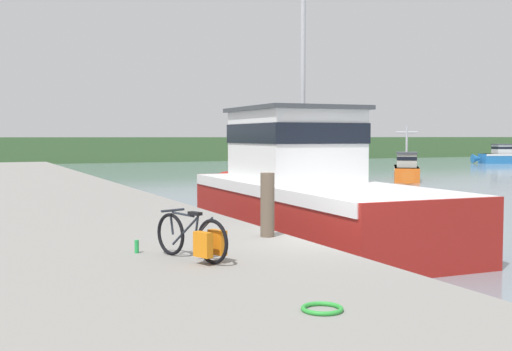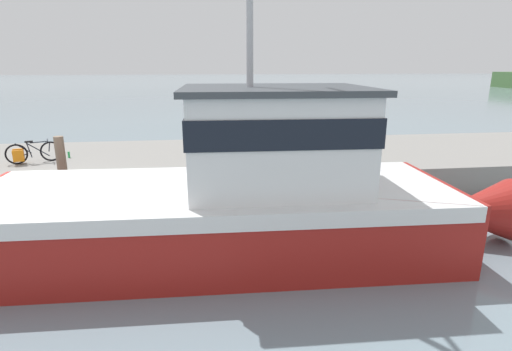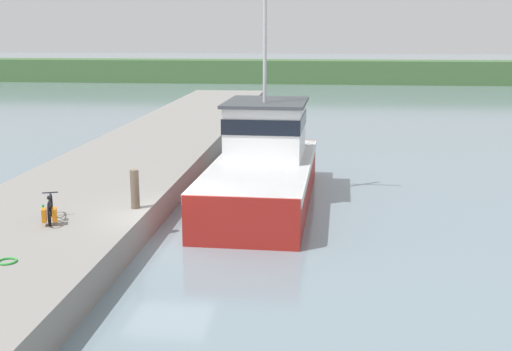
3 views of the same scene
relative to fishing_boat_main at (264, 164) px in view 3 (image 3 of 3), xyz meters
name	(u,v)px [view 3 (image 3 of 3)]	position (x,y,z in m)	size (l,w,h in m)	color
ground_plane	(167,244)	(-2.45, -5.45, -1.39)	(320.00, 320.00, 0.00)	gray
dock_pier	(48,225)	(-6.15, -5.45, -0.92)	(6.15, 80.00, 0.94)	gray
fishing_boat_main	(264,164)	(0.00, 0.00, 0.00)	(3.88, 12.21, 9.27)	maroon
bicycle_touring	(50,211)	(-5.53, -6.64, -0.11)	(0.77, 1.61, 0.75)	black
mooring_post	(135,189)	(-3.54, -4.95, 0.16)	(0.27, 0.27, 1.21)	brown
hose_coil	(7,261)	(-5.23, -9.86, -0.42)	(0.47, 0.47, 0.05)	green
water_bottle_by_bike	(43,208)	(-6.21, -5.60, -0.34)	(0.07, 0.07, 0.21)	green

